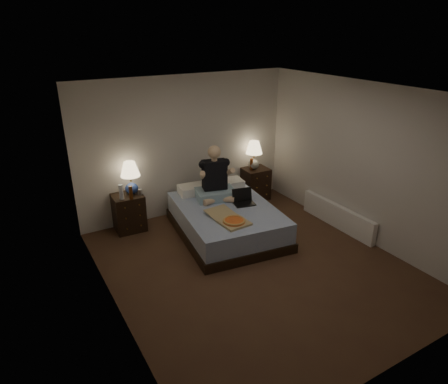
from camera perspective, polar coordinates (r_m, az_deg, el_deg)
floor at (r=5.95m, az=4.45°, el=-10.51°), size 4.00×4.50×0.00m
ceiling at (r=5.03m, az=5.34°, el=14.01°), size 4.00×4.50×0.00m
wall_back at (r=7.21m, az=-5.46°, el=6.54°), size 4.00×0.00×2.50m
wall_front at (r=3.95m, az=24.10°, el=-10.05°), size 4.00×0.00×2.50m
wall_left at (r=4.61m, az=-16.08°, el=-4.07°), size 0.00×4.50×2.50m
wall_right at (r=6.66m, az=19.17°, el=3.95°), size 0.00×4.50×2.50m
bed at (r=6.66m, az=0.37°, el=-4.08°), size 1.71×2.13×0.49m
nightstand_left at (r=6.96m, az=-13.44°, el=-2.85°), size 0.51×0.46×0.64m
nightstand_right at (r=8.01m, az=4.47°, el=1.22°), size 0.51×0.46×0.64m
lamp_left at (r=6.77m, az=-13.18°, el=1.94°), size 0.40×0.40×0.56m
lamp_right at (r=7.78m, az=4.30°, el=5.25°), size 0.39×0.39×0.56m
water_bottle at (r=6.65m, az=-14.49°, el=0.01°), size 0.07×0.07×0.25m
soda_can at (r=6.78m, az=-11.89°, el=-0.01°), size 0.07×0.07×0.10m
beer_bottle_left at (r=6.61m, az=-13.16°, el=-0.11°), size 0.06×0.06×0.23m
beer_bottle_right at (r=7.77m, az=3.94°, el=3.96°), size 0.06×0.06×0.23m
person at (r=6.71m, az=-1.26°, el=2.72°), size 0.77×0.66×0.93m
laptop at (r=6.62m, az=2.94°, el=-0.82°), size 0.39×0.34×0.24m
pizza_box at (r=6.01m, az=1.45°, el=-4.20°), size 0.46×0.79×0.08m
radiator at (r=7.18m, az=15.90°, el=-3.34°), size 0.10×1.60×0.40m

